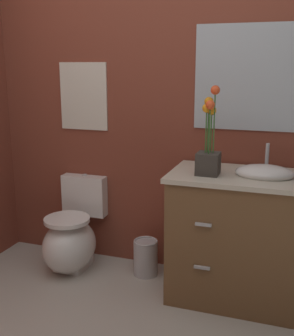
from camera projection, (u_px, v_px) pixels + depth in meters
name	position (u px, v px, depth m)	size (l,w,h in m)	color
wall_back	(196.00, 106.00, 3.01)	(4.26, 0.05, 2.50)	brown
toilet	(72.00, 238.00, 3.26)	(0.38, 0.59, 0.69)	white
vanity_cabinet	(242.00, 236.00, 2.78)	(0.94, 0.56, 1.04)	brown
flower_vase	(209.00, 149.00, 2.64)	(0.14, 0.14, 0.55)	#38332D
trash_bin	(146.00, 257.00, 3.17)	(0.18, 0.18, 0.27)	#B7B7BC
wall_poster	(84.00, 96.00, 3.25)	(0.39, 0.01, 0.51)	silver
wall_mirror	(255.00, 78.00, 2.81)	(0.80, 0.01, 0.70)	#B2BCC6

